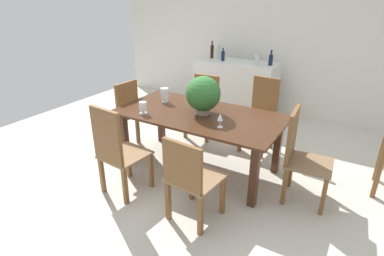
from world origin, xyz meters
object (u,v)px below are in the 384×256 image
Objects in this scene: chair_head_end at (123,111)px; flower_centerpiece at (203,94)px; chair_far_left at (204,103)px; wine_bottle_tall at (219,52)px; chair_near_right at (190,177)px; wine_bottle_green at (257,60)px; chair_foot_end at (300,152)px; crystal_vase_center_near at (143,107)px; chair_far_right at (261,111)px; crystal_vase_left at (165,94)px; wine_bottle_amber at (212,51)px; kitchen_counter at (235,89)px; chair_near_left at (116,149)px; dining_table at (199,122)px; wine_glass at (220,118)px; wine_bottle_clear at (223,56)px; wine_bottle_dark at (271,60)px.

flower_centerpiece is at bearing 96.67° from chair_head_end.
wine_bottle_tall is at bearing 103.40° from chair_far_left.
wine_bottle_green reaches higher than chair_near_right.
chair_foot_end is 1.87m from crystal_vase_center_near.
flower_centerpiece is at bearing 83.80° from chair_foot_end.
chair_far_right is 5.32× the size of crystal_vase_left.
chair_far_right is at bearing -38.32° from wine_bottle_amber.
flower_centerpiece is 3.03× the size of crystal_vase_center_near.
chair_far_left is at bearing 84.92° from crystal_vase_center_near.
chair_near_left is at bearing -91.71° from kitchen_counter.
chair_head_end is (-1.25, -0.01, -0.11)m from dining_table.
chair_near_left is 2.30× the size of flower_centerpiece.
kitchen_counter is at bearing 102.08° from flower_centerpiece.
wine_bottle_tall is (-0.19, 2.40, 0.27)m from crystal_vase_center_near.
chair_near_right is 3.04m from kitchen_counter.
chair_near_left is at bearing -140.24° from wine_glass.
dining_table is 2.28m from wine_bottle_amber.
crystal_vase_left is 1.83m from wine_bottle_green.
chair_near_right is 0.93× the size of chair_head_end.
flower_centerpiece is (-1.20, 0.03, 0.44)m from chair_foot_end.
kitchen_counter reaches higher than chair_far_left.
crystal_vase_left is 1.28× the size of crystal_vase_center_near.
wine_bottle_green is 0.67m from wine_bottle_clear.
flower_centerpiece is at bearing 143.44° from wine_glass.
dining_table is 0.66m from crystal_vase_left.
wine_bottle_amber is (-0.45, 1.10, 0.59)m from chair_far_left.
wine_bottle_amber reaches higher than wine_bottle_clear.
wine_bottle_green reaches higher than chair_far_left.
flower_centerpiece is 0.47m from wine_glass.
dining_table is 7.96× the size of wine_bottle_dark.
chair_near_left reaches higher than chair_near_right.
wine_bottle_tall is at bearing 94.95° from crystal_vase_left.
crystal_vase_left is 0.76× the size of wine_bottle_dark.
chair_foot_end reaches higher than crystal_vase_left.
chair_foot_end is 1.27m from flower_centerpiece.
chair_far_right is 0.93m from chair_far_left.
wine_bottle_clear is at bearing 171.49° from wine_bottle_green.
wine_glass is (0.86, -1.20, 0.34)m from chair_far_left.
dining_table is 4.41× the size of flower_centerpiece.
wine_glass is at bearing -135.09° from chair_near_left.
chair_foot_end is at bearing -46.05° from wine_bottle_clear.
wine_bottle_clear is 0.82× the size of wine_bottle_tall.
chair_near_left is 2.94m from wine_bottle_clear.
wine_bottle_green is (-1.20, 1.83, 0.54)m from chair_foot_end.
kitchen_counter is 0.64m from wine_bottle_clear.
chair_near_right is 0.79m from wine_glass.
wine_bottle_tall is (-0.77, 2.04, 0.46)m from dining_table.
chair_near_right is at bearing -65.68° from wine_bottle_amber.
wine_bottle_amber is at bearing 97.83° from crystal_vase_center_near.
chair_foot_end is 0.99× the size of chair_far_right.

